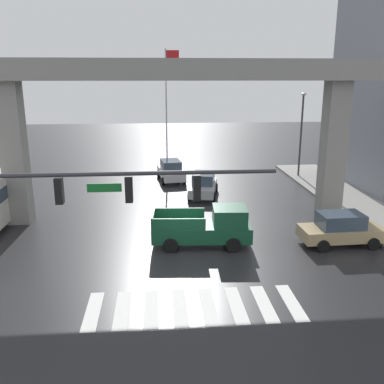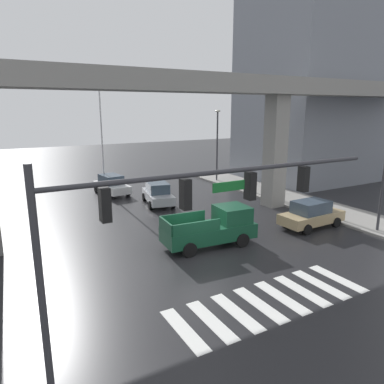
{
  "view_description": "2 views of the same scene",
  "coord_description": "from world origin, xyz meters",
  "px_view_note": "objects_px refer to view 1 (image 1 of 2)",
  "views": [
    {
      "loc": [
        -1.3,
        -19.77,
        8.63
      ],
      "look_at": [
        0.56,
        2.46,
        2.47
      ],
      "focal_mm": 39.67,
      "sensor_mm": 36.0,
      "label": 1
    },
    {
      "loc": [
        -8.82,
        -14.68,
        7.33
      ],
      "look_at": [
        0.14,
        1.33,
        3.02
      ],
      "focal_mm": 33.23,
      "sensor_mm": 36.0,
      "label": 2
    }
  ],
  "objects_px": {
    "pickup_truck": "(207,227)",
    "sedan_silver": "(203,185)",
    "sedan_tan": "(341,229)",
    "flagpole": "(167,105)",
    "street_lamp_far_north": "(302,125)",
    "sedan_white": "(171,171)",
    "street_lamp_mid_block": "(345,140)",
    "traffic_signal_mast": "(56,203)"
  },
  "relations": [
    {
      "from": "street_lamp_mid_block",
      "to": "street_lamp_far_north",
      "type": "relative_size",
      "value": 1.0
    },
    {
      "from": "pickup_truck",
      "to": "flagpole",
      "type": "distance_m",
      "value": 16.55
    },
    {
      "from": "sedan_tan",
      "to": "flagpole",
      "type": "bearing_deg",
      "value": 118.02
    },
    {
      "from": "sedan_tan",
      "to": "sedan_white",
      "type": "bearing_deg",
      "value": 119.39
    },
    {
      "from": "pickup_truck",
      "to": "flagpole",
      "type": "xyz_separation_m",
      "value": [
        -1.56,
        15.64,
        5.19
      ]
    },
    {
      "from": "street_lamp_far_north",
      "to": "street_lamp_mid_block",
      "type": "bearing_deg",
      "value": -90.0
    },
    {
      "from": "sedan_white",
      "to": "sedan_silver",
      "type": "xyz_separation_m",
      "value": [
        2.21,
        -5.0,
        0.0
      ]
    },
    {
      "from": "sedan_tan",
      "to": "traffic_signal_mast",
      "type": "xyz_separation_m",
      "value": [
        -12.8,
        -6.84,
        3.83
      ]
    },
    {
      "from": "sedan_white",
      "to": "flagpole",
      "type": "distance_m",
      "value": 5.47
    },
    {
      "from": "sedan_tan",
      "to": "street_lamp_mid_block",
      "type": "distance_m",
      "value": 8.09
    },
    {
      "from": "sedan_tan",
      "to": "flagpole",
      "type": "relative_size",
      "value": 0.4
    },
    {
      "from": "sedan_white",
      "to": "sedan_tan",
      "type": "height_order",
      "value": "same"
    },
    {
      "from": "sedan_silver",
      "to": "street_lamp_far_north",
      "type": "relative_size",
      "value": 0.63
    },
    {
      "from": "pickup_truck",
      "to": "traffic_signal_mast",
      "type": "xyz_separation_m",
      "value": [
        -5.79,
        -7.3,
        3.69
      ]
    },
    {
      "from": "sedan_white",
      "to": "sedan_tan",
      "type": "relative_size",
      "value": 1.03
    },
    {
      "from": "sedan_white",
      "to": "traffic_signal_mast",
      "type": "relative_size",
      "value": 0.41
    },
    {
      "from": "sedan_white",
      "to": "pickup_truck",
      "type": "bearing_deg",
      "value": -84.57
    },
    {
      "from": "sedan_white",
      "to": "sedan_tan",
      "type": "xyz_separation_m",
      "value": [
        8.38,
        -14.87,
        0.0
      ]
    },
    {
      "from": "traffic_signal_mast",
      "to": "sedan_white",
      "type": "bearing_deg",
      "value": 78.48
    },
    {
      "from": "pickup_truck",
      "to": "sedan_white",
      "type": "bearing_deg",
      "value": 95.43
    },
    {
      "from": "traffic_signal_mast",
      "to": "street_lamp_far_north",
      "type": "height_order",
      "value": "street_lamp_far_north"
    },
    {
      "from": "traffic_signal_mast",
      "to": "pickup_truck",
      "type": "bearing_deg",
      "value": 51.57
    },
    {
      "from": "pickup_truck",
      "to": "sedan_silver",
      "type": "xyz_separation_m",
      "value": [
        0.83,
        9.41,
        -0.14
      ]
    },
    {
      "from": "sedan_silver",
      "to": "flagpole",
      "type": "bearing_deg",
      "value": 111.05
    },
    {
      "from": "pickup_truck",
      "to": "street_lamp_mid_block",
      "type": "relative_size",
      "value": 0.72
    },
    {
      "from": "pickup_truck",
      "to": "sedan_white",
      "type": "xyz_separation_m",
      "value": [
        -1.37,
        14.41,
        -0.14
      ]
    },
    {
      "from": "sedan_silver",
      "to": "street_lamp_far_north",
      "type": "bearing_deg",
      "value": 30.68
    },
    {
      "from": "street_lamp_mid_block",
      "to": "sedan_white",
      "type": "bearing_deg",
      "value": 143.58
    },
    {
      "from": "sedan_white",
      "to": "flagpole",
      "type": "bearing_deg",
      "value": 98.86
    },
    {
      "from": "traffic_signal_mast",
      "to": "street_lamp_far_north",
      "type": "relative_size",
      "value": 1.5
    },
    {
      "from": "pickup_truck",
      "to": "sedan_silver",
      "type": "distance_m",
      "value": 9.45
    },
    {
      "from": "pickup_truck",
      "to": "flagpole",
      "type": "bearing_deg",
      "value": 95.7
    },
    {
      "from": "street_lamp_mid_block",
      "to": "flagpole",
      "type": "xyz_separation_m",
      "value": [
        -11.36,
        9.47,
        1.62
      ]
    },
    {
      "from": "sedan_white",
      "to": "traffic_signal_mast",
      "type": "xyz_separation_m",
      "value": [
        -4.42,
        -21.71,
        3.83
      ]
    },
    {
      "from": "street_lamp_mid_block",
      "to": "sedan_tan",
      "type": "bearing_deg",
      "value": -112.86
    },
    {
      "from": "flagpole",
      "to": "sedan_silver",
      "type": "bearing_deg",
      "value": -68.95
    },
    {
      "from": "sedan_tan",
      "to": "street_lamp_far_north",
      "type": "height_order",
      "value": "street_lamp_far_north"
    },
    {
      "from": "pickup_truck",
      "to": "street_lamp_far_north",
      "type": "relative_size",
      "value": 0.72
    },
    {
      "from": "traffic_signal_mast",
      "to": "flagpole",
      "type": "height_order",
      "value": "flagpole"
    },
    {
      "from": "sedan_tan",
      "to": "sedan_silver",
      "type": "bearing_deg",
      "value": 122.02
    },
    {
      "from": "pickup_truck",
      "to": "street_lamp_mid_block",
      "type": "xyz_separation_m",
      "value": [
        9.8,
        6.17,
        3.57
      ]
    },
    {
      "from": "sedan_white",
      "to": "flagpole",
      "type": "xyz_separation_m",
      "value": [
        -0.19,
        1.23,
        5.33
      ]
    }
  ]
}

